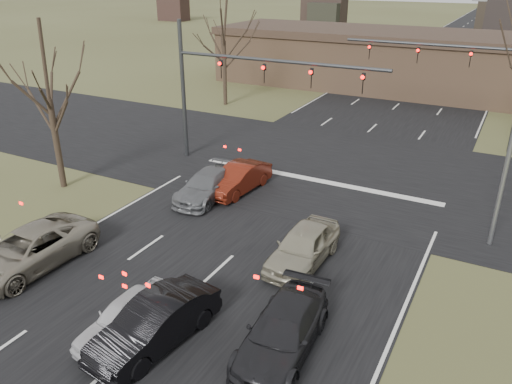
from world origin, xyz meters
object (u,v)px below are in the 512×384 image
mast_arm_far (475,67)px  car_grey_ahead (207,185)px  car_silver_suv (29,249)px  car_black_hatch (155,323)px  car_silver_ahead (303,246)px  car_charcoal_sedan (282,331)px  car_red_ahead (238,178)px  building (440,63)px  car_white_sedan (129,317)px  mast_arm_near (231,78)px

mast_arm_far → car_grey_ahead: bearing=-124.8°
car_silver_suv → car_black_hatch: size_ratio=1.21×
mast_arm_far → car_silver_ahead: size_ratio=2.54×
car_charcoal_sedan → car_silver_ahead: size_ratio=1.06×
mast_arm_far → car_red_ahead: size_ratio=2.60×
mast_arm_far → car_charcoal_sedan: bearing=-95.4°
building → car_white_sedan: building is taller
car_silver_suv → car_white_sedan: 6.13m
mast_arm_near → car_silver_suv: 13.92m
car_grey_ahead → car_red_ahead: car_red_ahead is taller
mast_arm_far → car_black_hatch: size_ratio=2.48×
car_silver_suv → car_white_sedan: size_ratio=1.42×
car_red_ahead → building: bearing=85.2°
car_white_sedan → car_grey_ahead: car_grey_ahead is taller
car_black_hatch → car_red_ahead: size_ratio=1.05×
building → car_red_ahead: 28.70m
mast_arm_near → car_white_sedan: size_ratio=3.18×
building → car_silver_suv: 39.16m
mast_arm_far → car_charcoal_sedan: 23.32m
mast_arm_near → car_silver_ahead: (7.89, -8.02, -4.33)m
car_white_sedan → car_red_ahead: (-2.50, 11.21, 0.06)m
building → mast_arm_near: bearing=-106.1°
mast_arm_near → mast_arm_far: size_ratio=1.09×
mast_arm_far → car_silver_suv: mast_arm_far is taller
mast_arm_near → car_red_ahead: mast_arm_near is taller
car_silver_suv → car_white_sedan: (6.00, -1.23, -0.10)m
car_black_hatch → car_silver_ahead: car_silver_ahead is taller
building → car_charcoal_sedan: (2.03, -37.81, -1.99)m
car_charcoal_sedan → car_white_sedan: bearing=-164.5°
building → car_black_hatch: bearing=-92.2°
car_grey_ahead → car_silver_ahead: (6.66, -3.39, 0.08)m
car_red_ahead → car_silver_ahead: size_ratio=0.98×
building → car_red_ahead: size_ratio=9.91×
car_charcoal_sedan → car_red_ahead: bearing=122.2°
car_black_hatch → mast_arm_far: bearing=84.6°
building → mast_arm_near: (-7.23, -25.00, 2.41)m
car_red_ahead → car_white_sedan: bearing=-72.2°
car_red_ahead → car_silver_suv: bearing=-104.1°
car_black_hatch → car_grey_ahead: bearing=122.6°
car_silver_suv → car_silver_ahead: 10.51m
building → car_white_sedan: (-2.50, -39.41, -2.02)m
mast_arm_near → car_silver_ahead: 12.05m
car_black_hatch → car_red_ahead: (-3.50, 11.15, -0.03)m
car_black_hatch → car_charcoal_sedan: size_ratio=0.96×
car_grey_ahead → car_red_ahead: 1.75m
car_white_sedan → car_silver_ahead: size_ratio=0.87×
car_black_hatch → car_silver_ahead: size_ratio=1.02×
mast_arm_far → car_silver_ahead: (-3.52, -18.02, -4.27)m
car_white_sedan → car_charcoal_sedan: (4.53, 1.60, 0.03)m
car_red_ahead → car_silver_ahead: (5.66, -4.82, 0.04)m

